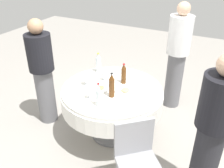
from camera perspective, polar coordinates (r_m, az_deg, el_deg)
name	(u,v)px	position (r m, az deg, el deg)	size (l,w,h in m)	color
ground_plane	(112,133)	(3.56, 0.00, -11.36)	(10.00, 10.00, 0.00)	gray
dining_table	(112,98)	(3.21, 0.00, -3.33)	(1.31, 1.31, 0.74)	white
bottle_clear_far	(98,63)	(3.49, -3.14, 4.81)	(0.07, 0.07, 0.29)	silver
bottle_brown_front	(124,74)	(3.20, 2.72, 2.30)	(0.07, 0.07, 0.28)	#593314
bottle_brown_south	(112,86)	(2.89, -0.07, -0.39)	(0.07, 0.07, 0.31)	#593314
bottle_clear_left	(99,95)	(2.73, -3.12, -2.66)	(0.06, 0.06, 0.29)	silver
wine_glass_left	(86,77)	(3.17, -6.02, 1.54)	(0.07, 0.07, 0.16)	white
wine_glass_inner	(104,74)	(3.27, -1.83, 2.31)	(0.07, 0.07, 0.13)	white
wine_glass_rear	(89,91)	(2.89, -5.31, -1.58)	(0.07, 0.07, 0.14)	white
plate_right	(101,89)	(3.10, -2.64, -1.05)	(0.22, 0.22, 0.04)	white
plate_near	(125,91)	(3.05, 3.10, -1.64)	(0.26, 0.26, 0.04)	white
plate_mid	(134,77)	(3.38, 5.02, 1.51)	(0.21, 0.21, 0.02)	white
knife_front	(116,72)	(3.52, 0.95, 2.72)	(0.18, 0.02, 0.01)	silver
spoon_south	(118,105)	(2.80, 1.43, -4.91)	(0.18, 0.02, 0.01)	silver
person_far	(212,132)	(2.47, 22.11, -10.18)	(0.34, 0.34, 1.60)	#26262B
person_front	(177,56)	(3.88, 14.83, 6.36)	(0.34, 0.34, 1.66)	slate
person_south	(42,72)	(3.54, -15.78, 2.73)	(0.34, 0.34, 1.54)	slate
chair_rear	(137,156)	(2.53, 5.70, -16.13)	(0.56, 0.56, 0.87)	#99999E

